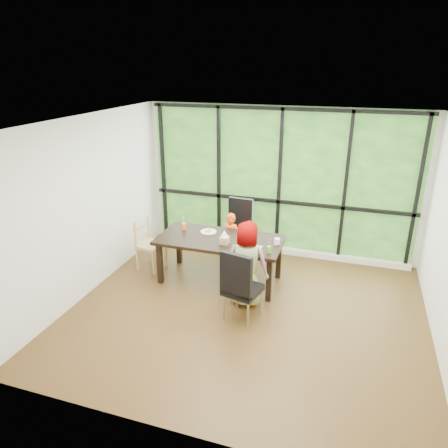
# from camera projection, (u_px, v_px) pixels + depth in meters

# --- Properties ---
(ground) EXTENTS (5.00, 5.00, 0.00)m
(ground) POSITION_uv_depth(u_px,v_px,m) (246.00, 312.00, 6.07)
(ground) COLOR black
(ground) RESTS_ON ground
(back_wall) EXTENTS (5.00, 0.00, 5.00)m
(back_wall) POSITION_uv_depth(u_px,v_px,m) (280.00, 182.00, 7.56)
(back_wall) COLOR silver
(back_wall) RESTS_ON ground
(foliage_backdrop) EXTENTS (4.80, 0.02, 2.65)m
(foliage_backdrop) POSITION_uv_depth(u_px,v_px,m) (280.00, 182.00, 7.55)
(foliage_backdrop) COLOR #1C4E1C
(foliage_backdrop) RESTS_ON back_wall
(window_mullions) EXTENTS (4.80, 0.06, 2.65)m
(window_mullions) POSITION_uv_depth(u_px,v_px,m) (279.00, 183.00, 7.51)
(window_mullions) COLOR black
(window_mullions) RESTS_ON back_wall
(window_sill) EXTENTS (4.80, 0.12, 0.10)m
(window_sill) POSITION_uv_depth(u_px,v_px,m) (276.00, 249.00, 7.95)
(window_sill) COLOR silver
(window_sill) RESTS_ON ground
(dining_table) EXTENTS (2.02, 1.00, 0.75)m
(dining_table) POSITION_uv_depth(u_px,v_px,m) (220.00, 260.00, 6.82)
(dining_table) COLOR black
(dining_table) RESTS_ON ground
(chair_window_leather) EXTENTS (0.49, 0.49, 1.08)m
(chair_window_leather) POSITION_uv_depth(u_px,v_px,m) (237.00, 230.00, 7.59)
(chair_window_leather) COLOR black
(chair_window_leather) RESTS_ON ground
(chair_interior_leather) EXTENTS (0.55, 0.55, 1.08)m
(chair_interior_leather) POSITION_uv_depth(u_px,v_px,m) (243.00, 285.00, 5.73)
(chair_interior_leather) COLOR black
(chair_interior_leather) RESTS_ON ground
(chair_end_beech) EXTENTS (0.46, 0.48, 0.90)m
(chair_end_beech) POSITION_uv_depth(u_px,v_px,m) (151.00, 245.00, 7.18)
(chair_end_beech) COLOR tan
(chair_end_beech) RESTS_ON ground
(child_toddler) EXTENTS (0.38, 0.28, 0.97)m
(child_toddler) POSITION_uv_depth(u_px,v_px,m) (231.00, 240.00, 7.29)
(child_toddler) COLOR #E6540F
(child_toddler) RESTS_ON ground
(child_older) EXTENTS (0.64, 0.41, 1.30)m
(child_older) POSITION_uv_depth(u_px,v_px,m) (247.00, 264.00, 6.06)
(child_older) COLOR gray
(child_older) RESTS_ON ground
(placemat) EXTENTS (0.40, 0.29, 0.01)m
(placemat) POSITION_uv_depth(u_px,v_px,m) (248.00, 248.00, 6.33)
(placemat) COLOR tan
(placemat) RESTS_ON dining_table
(plate_far) EXTENTS (0.26, 0.26, 0.02)m
(plate_far) POSITION_uv_depth(u_px,v_px,m) (209.00, 232.00, 6.92)
(plate_far) COLOR white
(plate_far) RESTS_ON dining_table
(plate_near) EXTENTS (0.27, 0.27, 0.02)m
(plate_near) POSITION_uv_depth(u_px,v_px,m) (249.00, 247.00, 6.35)
(plate_near) COLOR white
(plate_near) RESTS_ON dining_table
(orange_cup) EXTENTS (0.07, 0.07, 0.11)m
(orange_cup) POSITION_uv_depth(u_px,v_px,m) (184.00, 226.00, 7.02)
(orange_cup) COLOR orange
(orange_cup) RESTS_ON dining_table
(green_cup) EXTENTS (0.07, 0.07, 0.10)m
(green_cup) POSITION_uv_depth(u_px,v_px,m) (269.00, 250.00, 6.17)
(green_cup) COLOR green
(green_cup) RESTS_ON dining_table
(white_mug) EXTENTS (0.09, 0.09, 0.09)m
(white_mug) POSITION_uv_depth(u_px,v_px,m) (277.00, 241.00, 6.46)
(white_mug) COLOR white
(white_mug) RESTS_ON dining_table
(tissue_box) EXTENTS (0.13, 0.13, 0.11)m
(tissue_box) POSITION_uv_depth(u_px,v_px,m) (224.00, 240.00, 6.47)
(tissue_box) COLOR tan
(tissue_box) RESTS_ON dining_table
(crepe_rolls_far) EXTENTS (0.10, 0.12, 0.04)m
(crepe_rolls_far) POSITION_uv_depth(u_px,v_px,m) (208.00, 230.00, 6.91)
(crepe_rolls_far) COLOR tan
(crepe_rolls_far) RESTS_ON plate_far
(crepe_rolls_near) EXTENTS (0.05, 0.12, 0.04)m
(crepe_rolls_near) POSITION_uv_depth(u_px,v_px,m) (249.00, 246.00, 6.34)
(crepe_rolls_near) COLOR tan
(crepe_rolls_near) RESTS_ON plate_near
(straw_white) EXTENTS (0.01, 0.04, 0.20)m
(straw_white) POSITION_uv_depth(u_px,v_px,m) (184.00, 221.00, 6.98)
(straw_white) COLOR white
(straw_white) RESTS_ON orange_cup
(straw_pink) EXTENTS (0.01, 0.04, 0.20)m
(straw_pink) POSITION_uv_depth(u_px,v_px,m) (269.00, 244.00, 6.13)
(straw_pink) COLOR pink
(straw_pink) RESTS_ON green_cup
(tissue) EXTENTS (0.12, 0.12, 0.11)m
(tissue) POSITION_uv_depth(u_px,v_px,m) (224.00, 234.00, 6.43)
(tissue) COLOR white
(tissue) RESTS_ON tissue_box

